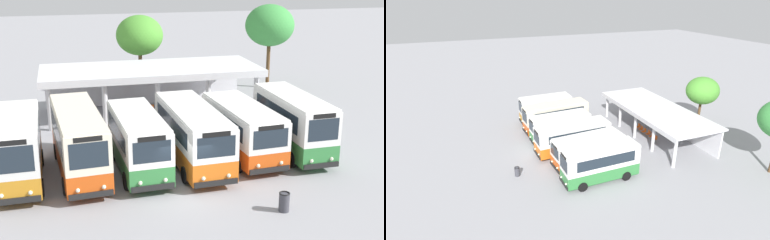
# 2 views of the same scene
# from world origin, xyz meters

# --- Properties ---
(ground_plane) EXTENTS (180.00, 180.00, 0.00)m
(ground_plane) POSITION_xyz_m (0.00, 0.00, 0.00)
(ground_plane) COLOR #939399
(city_bus_nearest_orange) EXTENTS (2.48, 6.81, 3.48)m
(city_bus_nearest_orange) POSITION_xyz_m (-7.83, 3.33, 1.91)
(city_bus_nearest_orange) COLOR black
(city_bus_nearest_orange) RESTS_ON ground
(city_bus_second_in_row) EXTENTS (2.78, 8.22, 3.45)m
(city_bus_second_in_row) POSITION_xyz_m (-4.79, 3.76, 1.90)
(city_bus_second_in_row) COLOR black
(city_bus_second_in_row) RESTS_ON ground
(city_bus_middle_cream) EXTENTS (2.56, 7.01, 3.18)m
(city_bus_middle_cream) POSITION_xyz_m (-1.76, 3.28, 1.76)
(city_bus_middle_cream) COLOR black
(city_bus_middle_cream) RESTS_ON ground
(city_bus_fourth_amber) EXTENTS (2.68, 8.18, 3.22)m
(city_bus_fourth_amber) POSITION_xyz_m (1.28, 3.64, 1.78)
(city_bus_fourth_amber) COLOR black
(city_bus_fourth_amber) RESTS_ON ground
(city_bus_fifth_blue) EXTENTS (2.85, 7.35, 3.03)m
(city_bus_fifth_blue) POSITION_xyz_m (4.31, 4.08, 1.68)
(city_bus_fifth_blue) COLOR black
(city_bus_fifth_blue) RESTS_ON ground
(city_bus_far_end_green) EXTENTS (2.32, 7.18, 3.45)m
(city_bus_far_end_green) POSITION_xyz_m (7.35, 3.95, 1.89)
(city_bus_far_end_green) COLOR black
(city_bus_far_end_green) RESTS_ON ground
(terminal_canopy) EXTENTS (15.68, 6.31, 3.40)m
(terminal_canopy) POSITION_xyz_m (0.87, 14.87, 2.67)
(terminal_canopy) COLOR silver
(terminal_canopy) RESTS_ON ground
(waiting_chair_end_by_column) EXTENTS (0.46, 0.46, 0.86)m
(waiting_chair_end_by_column) POSITION_xyz_m (-0.80, 13.20, 0.52)
(waiting_chair_end_by_column) COLOR slate
(waiting_chair_end_by_column) RESTS_ON ground
(waiting_chair_second_from_end) EXTENTS (0.46, 0.46, 0.86)m
(waiting_chair_second_from_end) POSITION_xyz_m (-0.08, 13.13, 0.52)
(waiting_chair_second_from_end) COLOR slate
(waiting_chair_second_from_end) RESTS_ON ground
(waiting_chair_middle_seat) EXTENTS (0.46, 0.46, 0.86)m
(waiting_chair_middle_seat) POSITION_xyz_m (0.65, 13.09, 0.52)
(waiting_chair_middle_seat) COLOR slate
(waiting_chair_middle_seat) RESTS_ON ground
(waiting_chair_fourth_seat) EXTENTS (0.46, 0.46, 0.86)m
(waiting_chair_fourth_seat) POSITION_xyz_m (1.38, 13.20, 0.52)
(waiting_chair_fourth_seat) COLOR slate
(waiting_chair_fourth_seat) RESTS_ON ground
(waiting_chair_fifth_seat) EXTENTS (0.46, 0.46, 0.86)m
(waiting_chair_fifth_seat) POSITION_xyz_m (2.11, 13.16, 0.52)
(waiting_chair_fifth_seat) COLOR slate
(waiting_chair_fifth_seat) RESTS_ON ground
(waiting_chair_far_end_seat) EXTENTS (0.46, 0.46, 0.86)m
(waiting_chair_far_end_seat) POSITION_xyz_m (2.84, 13.13, 0.52)
(waiting_chair_far_end_seat) COLOR slate
(waiting_chair_far_end_seat) RESTS_ON ground
(roadside_tree_behind_canopy) EXTENTS (3.93, 3.93, 6.50)m
(roadside_tree_behind_canopy) POSITION_xyz_m (1.11, 20.74, 4.81)
(roadside_tree_behind_canopy) COLOR brown
(roadside_tree_behind_canopy) RESTS_ON ground
(roadside_tree_east_of_canopy) EXTENTS (4.22, 4.22, 7.25)m
(roadside_tree_east_of_canopy) POSITION_xyz_m (12.25, 19.65, 5.43)
(roadside_tree_east_of_canopy) COLOR brown
(roadside_tree_east_of_canopy) RESTS_ON ground
(litter_bin_apron) EXTENTS (0.49, 0.49, 0.90)m
(litter_bin_apron) POSITION_xyz_m (3.84, -2.93, 0.46)
(litter_bin_apron) COLOR #3F3F47
(litter_bin_apron) RESTS_ON ground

